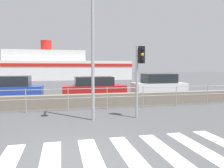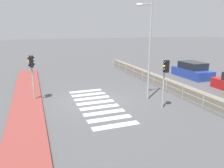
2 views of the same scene
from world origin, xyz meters
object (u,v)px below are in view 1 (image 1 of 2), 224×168
at_px(streetlamp, 93,20).
at_px(parked_car_white, 159,85).
at_px(ferry_boat, 60,67).
at_px(parked_car_blue, 11,89).
at_px(parked_car_red, 94,88).
at_px(traffic_light_far, 140,65).

distance_m(streetlamp, parked_car_white, 10.12).
bearing_deg(parked_car_white, ferry_boat, 107.90).
bearing_deg(parked_car_blue, parked_car_red, 0.00).
bearing_deg(parked_car_red, parked_car_white, 0.00).
height_order(parked_car_red, parked_car_white, parked_car_white).
relative_size(traffic_light_far, parked_car_blue, 0.72).
relative_size(parked_car_blue, parked_car_white, 1.00).
relative_size(streetlamp, parked_car_red, 1.37).
height_order(ferry_boat, parked_car_white, ferry_boat).
relative_size(ferry_boat, parked_car_blue, 5.61).
xyz_separation_m(streetlamp, parked_car_red, (1.10, 7.42, -3.19)).
relative_size(ferry_boat, parked_car_white, 5.64).
bearing_deg(traffic_light_far, parked_car_white, 59.51).
distance_m(streetlamp, parked_car_red, 8.15).
height_order(traffic_light_far, parked_car_white, traffic_light_far).
bearing_deg(parked_car_white, traffic_light_far, -120.49).
distance_m(ferry_boat, parked_car_white, 24.65).
bearing_deg(ferry_boat, parked_car_white, -72.10).
bearing_deg(parked_car_red, streetlamp, -98.42).
bearing_deg(ferry_boat, streetlamp, -87.35).
xyz_separation_m(traffic_light_far, parked_car_white, (4.27, 7.25, -1.45)).
height_order(parked_car_blue, parked_car_white, parked_car_white).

